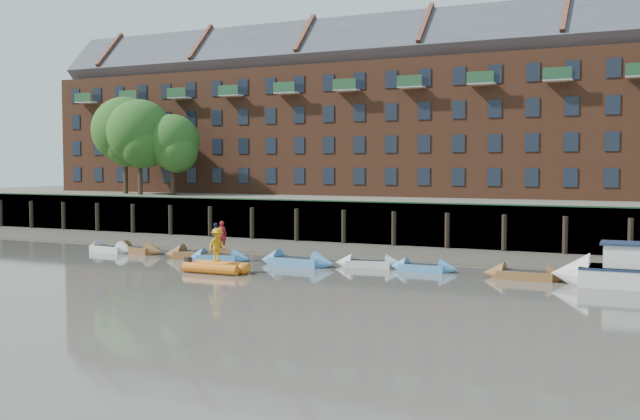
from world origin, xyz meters
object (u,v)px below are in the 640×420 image
Objects in this scene: rowboat_7 at (526,275)px; person_rower_a at (222,235)px; person_rower_b at (217,235)px; rowboat_5 at (369,264)px; rowboat_0 at (110,249)px; rowboat_6 at (423,268)px; rowboat_1 at (137,250)px; rowboat_4 at (297,262)px; rib_tender at (219,267)px; motor_launch at (614,272)px; person_rib_crew at (217,245)px; rowboat_2 at (200,255)px; rowboat_3 at (219,258)px.

rowboat_7 is 2.63× the size of person_rower_a.
rowboat_5 is at bearing -30.95° from person_rower_b.
rowboat_6 is (22.30, 0.39, -0.02)m from rowboat_0.
rowboat_1 reaches higher than rowboat_6.
rowboat_1 is (2.13, 0.25, 0.00)m from rowboat_0.
rowboat_4 is 1.32× the size of rib_tender.
rowboat_1 is 16.80m from rowboat_5.
rowboat_0 reaches higher than rib_tender.
person_rower_a is at bearing -59.78° from person_rower_b.
rowboat_7 is 19.04m from person_rower_b.
rowboat_7 reaches higher than rowboat_0.
rib_tender is (10.06, -5.31, 0.06)m from rowboat_1.
rib_tender is at bearing 10.25° from motor_launch.
rowboat_1 is at bearing 172.01° from rowboat_5.
rowboat_1 is 20.16m from rowboat_6.
rowboat_1 is 25.94m from rowboat_7.
motor_launch is (10.08, -1.04, 0.51)m from rowboat_6.
rib_tender is at bearing -73.69° from person_rib_crew.
person_rib_crew is (2.48, -4.28, -0.11)m from person_rower_a.
rowboat_6 is (7.49, 1.08, -0.05)m from rowboat_4.
rowboat_7 is 16.60m from rib_tender.
rowboat_4 is 5.08m from rib_tender.
person_rower_b is (-3.12, 4.51, 1.29)m from rib_tender.
person_rib_crew is at bearing -149.57° from rowboat_5.
rowboat_2 is 11.16m from rowboat_5.
rowboat_5 is at bearing -7.35° from motor_launch.
rowboat_0 is 0.87× the size of rowboat_2.
rowboat_0 is at bearing -12.39° from person_rower_a.
rowboat_2 is (5.69, -0.76, 0.03)m from rowboat_1.
rowboat_2 reaches higher than rowboat_5.
person_rower_b is (1.25, -0.04, 1.32)m from rowboat_2.
rowboat_4 is 2.91× the size of person_rower_a.
person_rower_a is at bearing -0.62° from rowboat_1.
person_rower_a reaches higher than rowboat_0.
rowboat_5 is 0.95× the size of rowboat_7.
rowboat_1 is 30.26m from motor_launch.
rib_tender is 5.18m from person_rower_a.
rowboat_1 reaches higher than rib_tender.
person_rib_crew reaches higher than rowboat_3.
rowboat_7 is at bearing -56.76° from person_rib_crew.
rowboat_1 is 7.36m from rowboat_3.
rowboat_4 is (5.39, 0.14, 0.04)m from rowboat_3.
rowboat_5 is 10.01m from person_rower_b.
motor_launch reaches higher than rowboat_0.
rowboat_1 is at bearing -15.60° from person_rower_a.
person_rower_b reaches higher than rowboat_3.
person_rower_a reaches higher than rowboat_7.
rib_tender is (12.19, -5.05, 0.06)m from rowboat_0.
rowboat_7 is (18.65, 0.63, 0.02)m from rowboat_3.
rowboat_5 is at bearing 175.51° from rowboat_7.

